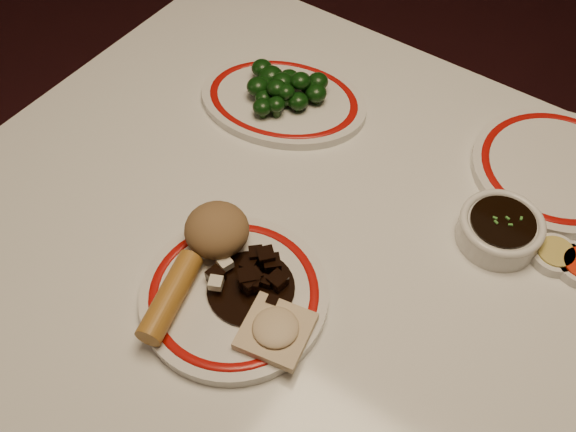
# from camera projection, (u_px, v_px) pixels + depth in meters

# --- Properties ---
(dining_table) EXTENTS (1.20, 0.90, 0.75)m
(dining_table) POSITION_uv_depth(u_px,v_px,m) (350.00, 295.00, 0.94)
(dining_table) COLOR white
(dining_table) RESTS_ON ground
(main_plate) EXTENTS (0.30, 0.30, 0.02)m
(main_plate) POSITION_uv_depth(u_px,v_px,m) (234.00, 295.00, 0.82)
(main_plate) COLOR silver
(main_plate) RESTS_ON dining_table
(rice_mound) EXTENTS (0.09, 0.09, 0.06)m
(rice_mound) POSITION_uv_depth(u_px,v_px,m) (217.00, 230.00, 0.84)
(rice_mound) COLOR olive
(rice_mound) RESTS_ON main_plate
(spring_roll) EXTENTS (0.07, 0.13, 0.03)m
(spring_roll) POSITION_uv_depth(u_px,v_px,m) (170.00, 297.00, 0.80)
(spring_roll) COLOR #B0772B
(spring_roll) RESTS_ON main_plate
(fried_wonton) EXTENTS (0.09, 0.09, 0.02)m
(fried_wonton) POSITION_uv_depth(u_px,v_px,m) (276.00, 330.00, 0.77)
(fried_wonton) COLOR #CCB490
(fried_wonton) RESTS_ON main_plate
(stirfry_heap) EXTENTS (0.11, 0.11, 0.03)m
(stirfry_heap) POSITION_uv_depth(u_px,v_px,m) (253.00, 279.00, 0.82)
(stirfry_heap) COLOR black
(stirfry_heap) RESTS_ON main_plate
(broccoli_plate) EXTENTS (0.32, 0.30, 0.02)m
(broccoli_plate) POSITION_uv_depth(u_px,v_px,m) (283.00, 101.00, 1.05)
(broccoli_plate) COLOR silver
(broccoli_plate) RESTS_ON dining_table
(broccoli_pile) EXTENTS (0.14, 0.13, 0.05)m
(broccoli_pile) POSITION_uv_depth(u_px,v_px,m) (285.00, 87.00, 1.03)
(broccoli_pile) COLOR #23471C
(broccoli_pile) RESTS_ON broccoli_plate
(soy_bowl) EXTENTS (0.11, 0.11, 0.04)m
(soy_bowl) POSITION_uv_depth(u_px,v_px,m) (499.00, 230.00, 0.88)
(soy_bowl) COLOR silver
(soy_bowl) RESTS_ON dining_table
(mustard_dish) EXTENTS (0.06, 0.06, 0.02)m
(mustard_dish) POSITION_uv_depth(u_px,v_px,m) (554.00, 255.00, 0.86)
(mustard_dish) COLOR silver
(mustard_dish) RESTS_ON dining_table
(far_plate) EXTENTS (0.33, 0.33, 0.02)m
(far_plate) POSITION_uv_depth(u_px,v_px,m) (556.00, 168.00, 0.96)
(far_plate) COLOR silver
(far_plate) RESTS_ON dining_table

